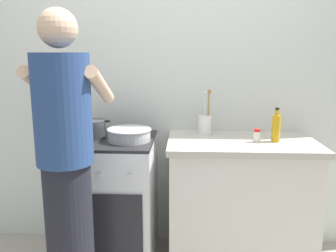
{
  "coord_description": "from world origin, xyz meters",
  "views": [
    {
      "loc": [
        0.17,
        -2.19,
        1.47
      ],
      "look_at": [
        0.05,
        0.12,
        1.0
      ],
      "focal_mm": 37.76,
      "sensor_mm": 36.0,
      "label": 1
    }
  ],
  "objects_px": {
    "stove_range": "(112,200)",
    "mixing_bowl": "(129,134)",
    "person": "(66,170)",
    "oil_bottle": "(276,128)",
    "utensil_crock": "(205,122)",
    "pot": "(91,129)",
    "spice_bottle": "(257,136)"
  },
  "relations": [
    {
      "from": "stove_range",
      "to": "utensil_crock",
      "type": "distance_m",
      "value": 0.87
    },
    {
      "from": "utensil_crock",
      "to": "oil_bottle",
      "type": "distance_m",
      "value": 0.49
    },
    {
      "from": "stove_range",
      "to": "pot",
      "type": "xyz_separation_m",
      "value": [
        -0.14,
        0.03,
        0.51
      ]
    },
    {
      "from": "pot",
      "to": "spice_bottle",
      "type": "xyz_separation_m",
      "value": [
        1.13,
        -0.07,
        -0.02
      ]
    },
    {
      "from": "pot",
      "to": "person",
      "type": "relative_size",
      "value": 0.16
    },
    {
      "from": "stove_range",
      "to": "oil_bottle",
      "type": "xyz_separation_m",
      "value": [
        1.12,
        -0.02,
        0.55
      ]
    },
    {
      "from": "utensil_crock",
      "to": "oil_bottle",
      "type": "relative_size",
      "value": 1.43
    },
    {
      "from": "pot",
      "to": "oil_bottle",
      "type": "height_order",
      "value": "oil_bottle"
    },
    {
      "from": "pot",
      "to": "utensil_crock",
      "type": "bearing_deg",
      "value": 9.46
    },
    {
      "from": "utensil_crock",
      "to": "person",
      "type": "bearing_deg",
      "value": -137.55
    },
    {
      "from": "mixing_bowl",
      "to": "utensil_crock",
      "type": "relative_size",
      "value": 0.92
    },
    {
      "from": "person",
      "to": "mixing_bowl",
      "type": "bearing_deg",
      "value": 62.5
    },
    {
      "from": "oil_bottle",
      "to": "stove_range",
      "type": "bearing_deg",
      "value": 178.9
    },
    {
      "from": "pot",
      "to": "spice_bottle",
      "type": "bearing_deg",
      "value": -3.44
    },
    {
      "from": "utensil_crock",
      "to": "spice_bottle",
      "type": "height_order",
      "value": "utensil_crock"
    },
    {
      "from": "pot",
      "to": "mixing_bowl",
      "type": "bearing_deg",
      "value": -15.27
    },
    {
      "from": "pot",
      "to": "mixing_bowl",
      "type": "distance_m",
      "value": 0.29
    },
    {
      "from": "stove_range",
      "to": "mixing_bowl",
      "type": "distance_m",
      "value": 0.52
    },
    {
      "from": "stove_range",
      "to": "mixing_bowl",
      "type": "relative_size",
      "value": 3.0
    },
    {
      "from": "mixing_bowl",
      "to": "oil_bottle",
      "type": "distance_m",
      "value": 0.98
    },
    {
      "from": "stove_range",
      "to": "mixing_bowl",
      "type": "bearing_deg",
      "value": -17.17
    },
    {
      "from": "pot",
      "to": "spice_bottle",
      "type": "height_order",
      "value": "pot"
    },
    {
      "from": "utensil_crock",
      "to": "spice_bottle",
      "type": "distance_m",
      "value": 0.39
    },
    {
      "from": "utensil_crock",
      "to": "person",
      "type": "height_order",
      "value": "person"
    },
    {
      "from": "spice_bottle",
      "to": "person",
      "type": "xyz_separation_m",
      "value": [
        -1.11,
        -0.51,
        -0.08
      ]
    },
    {
      "from": "stove_range",
      "to": "pot",
      "type": "distance_m",
      "value": 0.53
    },
    {
      "from": "stove_range",
      "to": "utensil_crock",
      "type": "relative_size",
      "value": 2.75
    },
    {
      "from": "spice_bottle",
      "to": "oil_bottle",
      "type": "bearing_deg",
      "value": 6.09
    },
    {
      "from": "pot",
      "to": "spice_bottle",
      "type": "distance_m",
      "value": 1.13
    },
    {
      "from": "spice_bottle",
      "to": "oil_bottle",
      "type": "relative_size",
      "value": 0.38
    },
    {
      "from": "utensil_crock",
      "to": "person",
      "type": "distance_m",
      "value": 1.07
    },
    {
      "from": "mixing_bowl",
      "to": "person",
      "type": "height_order",
      "value": "person"
    }
  ]
}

